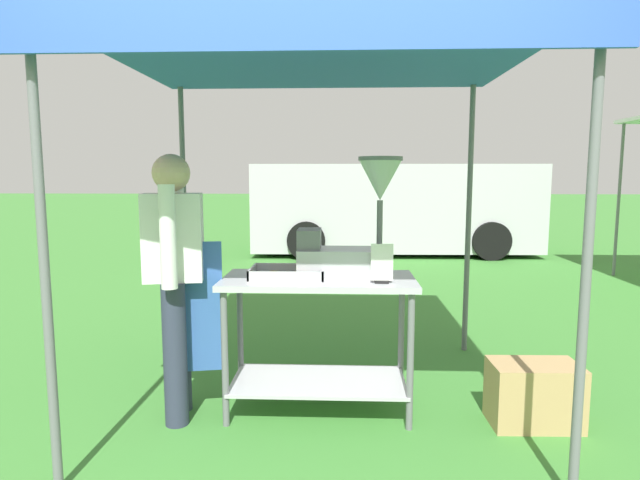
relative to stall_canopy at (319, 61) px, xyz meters
name	(u,v)px	position (x,y,z in m)	size (l,w,h in m)	color
ground_plane	(328,269)	(-0.08, 4.97, -2.17)	(70.00, 70.00, 0.00)	#3D7F33
stall_canopy	(319,61)	(0.00, 0.00, 0.00)	(2.59, 2.31, 2.26)	slate
donut_cart	(319,318)	(0.00, -0.10, -1.57)	(1.19, 0.57, 0.86)	#B7B7BC
donut_tray	(288,275)	(-0.19, -0.15, -1.29)	(0.45, 0.30, 0.07)	#B7B7BC
donut_fryer	(354,232)	(0.21, -0.08, -1.03)	(0.63, 0.28, 0.74)	#B7B7BC
menu_sign	(382,267)	(0.38, -0.25, -1.22)	(0.13, 0.05, 0.23)	black
vendor	(176,273)	(-0.85, -0.22, -1.27)	(0.46, 0.54, 1.61)	#2D3347
supply_crate	(534,394)	(1.29, -0.24, -1.98)	(0.52, 0.31, 0.38)	tan
van_silver	(393,207)	(1.14, 6.88, -1.29)	(5.32, 2.18, 1.69)	#BCBCC1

